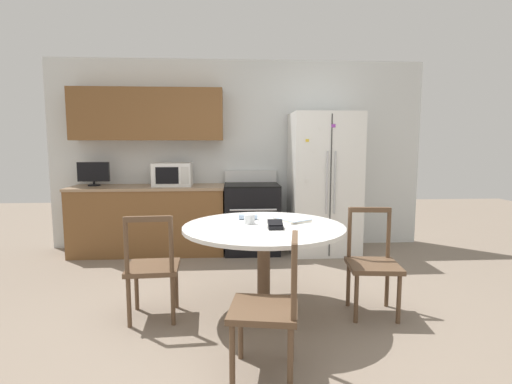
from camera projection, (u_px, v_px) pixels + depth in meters
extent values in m
plane|color=gray|center=(247.00, 328.00, 3.18)|extent=(14.00, 14.00, 0.00)
cube|color=silver|center=(239.00, 155.00, 5.65)|extent=(5.20, 0.10, 2.60)
cube|color=brown|center=(148.00, 115.00, 5.29)|extent=(1.98, 0.34, 0.68)
cube|color=brown|center=(149.00, 221.00, 5.32)|extent=(1.98, 0.62, 0.86)
cube|color=#997A5B|center=(148.00, 187.00, 5.27)|extent=(2.01, 0.64, 0.03)
cube|color=white|center=(324.00, 183.00, 5.33)|extent=(0.88, 0.74, 1.86)
cube|color=#333333|center=(331.00, 186.00, 4.96)|extent=(0.01, 0.01, 1.78)
cylinder|color=silver|center=(327.00, 183.00, 4.94)|extent=(0.02, 0.02, 0.78)
cylinder|color=silver|center=(335.00, 183.00, 4.95)|extent=(0.02, 0.02, 0.78)
cube|color=white|center=(306.00, 180.00, 4.93)|extent=(0.04, 0.01, 0.03)
cube|color=yellow|center=(307.00, 140.00, 4.87)|extent=(0.04, 0.01, 0.03)
cube|color=purple|center=(333.00, 126.00, 4.87)|extent=(0.05, 0.01, 0.04)
cube|color=white|center=(321.00, 128.00, 4.86)|extent=(0.05, 0.01, 0.04)
cube|color=white|center=(314.00, 151.00, 4.89)|extent=(0.04, 0.01, 0.03)
cube|color=black|center=(252.00, 219.00, 5.38)|extent=(0.72, 0.64, 0.90)
cube|color=black|center=(253.00, 230.00, 5.07)|extent=(0.52, 0.01, 0.40)
cylinder|color=silver|center=(253.00, 210.00, 5.01)|extent=(0.59, 0.02, 0.02)
cube|color=black|center=(252.00, 185.00, 5.32)|extent=(0.72, 0.64, 0.02)
cube|color=white|center=(251.00, 176.00, 5.60)|extent=(0.72, 0.06, 0.16)
cube|color=white|center=(173.00, 174.00, 5.28)|extent=(0.50, 0.38, 0.30)
cube|color=black|center=(167.00, 176.00, 5.09)|extent=(0.29, 0.01, 0.21)
cube|color=silver|center=(185.00, 175.00, 5.10)|extent=(0.10, 0.01, 0.22)
cylinder|color=black|center=(94.00, 185.00, 5.29)|extent=(0.16, 0.16, 0.02)
cylinder|color=black|center=(94.00, 183.00, 5.28)|extent=(0.03, 0.03, 0.04)
cube|color=black|center=(93.00, 172.00, 5.27)|extent=(0.41, 0.05, 0.26)
cylinder|color=white|center=(264.00, 227.00, 3.38)|extent=(1.37, 1.37, 0.03)
cylinder|color=brown|center=(264.00, 270.00, 3.42)|extent=(0.11, 0.11, 0.71)
cylinder|color=brown|center=(264.00, 311.00, 3.47)|extent=(0.52, 0.52, 0.03)
cube|color=brown|center=(264.00, 310.00, 2.49)|extent=(0.49, 0.49, 0.04)
cylinder|color=brown|center=(232.00, 356.00, 2.37)|extent=(0.04, 0.04, 0.41)
cylinder|color=brown|center=(241.00, 330.00, 2.71)|extent=(0.04, 0.04, 0.41)
cylinder|color=brown|center=(290.00, 360.00, 2.33)|extent=(0.04, 0.04, 0.41)
cylinder|color=brown|center=(291.00, 332.00, 2.67)|extent=(0.04, 0.04, 0.41)
cylinder|color=brown|center=(294.00, 283.00, 2.27)|extent=(0.04, 0.04, 0.45)
cylinder|color=brown|center=(295.00, 264.00, 2.61)|extent=(0.04, 0.04, 0.45)
cube|color=brown|center=(295.00, 240.00, 2.42)|extent=(0.09, 0.35, 0.04)
cube|color=brown|center=(153.00, 268.00, 3.33)|extent=(0.44, 0.44, 0.04)
cylinder|color=brown|center=(137.00, 287.00, 3.51)|extent=(0.04, 0.04, 0.41)
cylinder|color=brown|center=(176.00, 285.00, 3.55)|extent=(0.04, 0.04, 0.41)
cylinder|color=brown|center=(129.00, 302.00, 3.17)|extent=(0.04, 0.04, 0.41)
cylinder|color=brown|center=(173.00, 300.00, 3.21)|extent=(0.04, 0.04, 0.41)
cylinder|color=brown|center=(126.00, 245.00, 3.10)|extent=(0.04, 0.04, 0.45)
cylinder|color=brown|center=(171.00, 244.00, 3.14)|extent=(0.04, 0.04, 0.45)
cube|color=brown|center=(148.00, 219.00, 3.09)|extent=(0.35, 0.05, 0.04)
cube|color=brown|center=(373.00, 266.00, 3.39)|extent=(0.46, 0.46, 0.04)
cylinder|color=brown|center=(399.00, 299.00, 3.24)|extent=(0.04, 0.04, 0.41)
cylinder|color=brown|center=(356.00, 299.00, 3.25)|extent=(0.04, 0.04, 0.41)
cylinder|color=brown|center=(387.00, 284.00, 3.58)|extent=(0.04, 0.04, 0.41)
cylinder|color=brown|center=(348.00, 284.00, 3.59)|extent=(0.04, 0.04, 0.41)
cylinder|color=brown|center=(389.00, 233.00, 3.54)|extent=(0.04, 0.04, 0.45)
cylinder|color=brown|center=(349.00, 232.00, 3.55)|extent=(0.04, 0.04, 0.45)
cube|color=brown|center=(370.00, 210.00, 3.52)|extent=(0.35, 0.07, 0.04)
cylinder|color=silver|center=(249.00, 219.00, 3.45)|extent=(0.09, 0.09, 0.08)
cylinder|color=beige|center=(249.00, 221.00, 3.45)|extent=(0.08, 0.08, 0.04)
cylinder|color=#A3BCDB|center=(248.00, 217.00, 3.64)|extent=(0.17, 0.07, 0.05)
cube|color=black|center=(276.00, 227.00, 3.24)|extent=(0.12, 0.10, 0.03)
cube|color=black|center=(275.00, 224.00, 3.26)|extent=(0.12, 0.10, 0.06)
cube|color=white|center=(292.00, 220.00, 3.59)|extent=(0.32, 0.36, 0.01)
cube|color=beige|center=(292.00, 219.00, 3.59)|extent=(0.33, 0.37, 0.01)
cube|color=silver|center=(292.00, 218.00, 3.59)|extent=(0.35, 0.37, 0.01)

